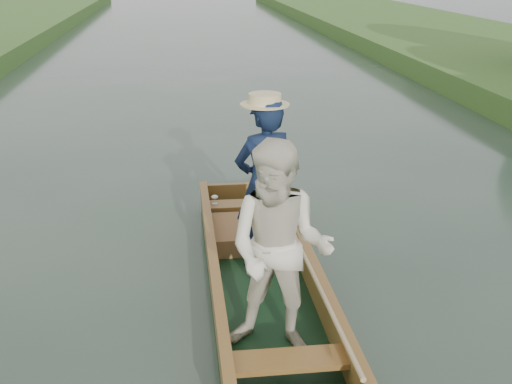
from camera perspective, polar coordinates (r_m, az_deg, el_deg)
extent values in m
plane|color=#283D30|center=(6.86, 0.61, -9.20)|extent=(120.00, 120.00, 0.00)
cube|color=black|center=(6.84, 0.61, -8.91)|extent=(1.10, 5.00, 0.08)
cube|color=olive|center=(6.71, -3.74, -7.65)|extent=(0.08, 5.00, 0.32)
cube|color=olive|center=(6.83, 4.90, -7.16)|extent=(0.08, 5.00, 0.32)
cube|color=olive|center=(8.99, -1.43, -0.20)|extent=(1.10, 0.08, 0.32)
cube|color=olive|center=(6.63, -3.78, -6.27)|extent=(0.10, 5.00, 0.04)
cube|color=olive|center=(6.75, 4.95, -5.80)|extent=(0.10, 5.00, 0.04)
cube|color=olive|center=(8.44, -1.07, -1.13)|extent=(0.94, 0.30, 0.05)
cube|color=olive|center=(5.36, 2.94, -14.72)|extent=(0.94, 0.30, 0.05)
imported|color=#111D37|center=(6.96, 0.75, 0.64)|extent=(0.82, 0.67, 1.92)
cylinder|color=beige|center=(6.71, 0.79, 8.08)|extent=(0.52, 0.52, 0.12)
imported|color=beige|center=(5.43, 2.13, -5.20)|extent=(1.13, 1.01, 1.92)
cube|color=#995031|center=(7.85, -0.89, -3.69)|extent=(0.85, 0.90, 0.22)
sphere|color=tan|center=(7.71, 1.05, -2.48)|extent=(0.18, 0.18, 0.18)
sphere|color=tan|center=(7.65, 1.07, -1.56)|extent=(0.14, 0.14, 0.14)
sphere|color=tan|center=(7.62, 0.70, -1.17)|extent=(0.05, 0.05, 0.05)
sphere|color=tan|center=(7.63, 1.44, -1.14)|extent=(0.05, 0.05, 0.05)
sphere|color=tan|center=(7.60, 1.12, -1.81)|extent=(0.05, 0.05, 0.05)
sphere|color=tan|center=(7.67, 0.47, -2.37)|extent=(0.06, 0.06, 0.06)
sphere|color=tan|center=(7.69, 1.67, -2.31)|extent=(0.06, 0.06, 0.06)
sphere|color=tan|center=(7.70, 0.74, -3.10)|extent=(0.07, 0.07, 0.07)
sphere|color=tan|center=(7.72, 1.41, -3.06)|extent=(0.07, 0.07, 0.07)
cylinder|color=silver|center=(8.41, -3.68, -1.05)|extent=(0.07, 0.07, 0.01)
cylinder|color=silver|center=(8.39, -3.68, -0.79)|extent=(0.01, 0.01, 0.08)
ellipsoid|color=silver|center=(8.37, -3.69, -0.44)|extent=(0.09, 0.09, 0.05)
cylinder|color=tan|center=(6.47, 4.76, -6.60)|extent=(0.04, 3.89, 0.18)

